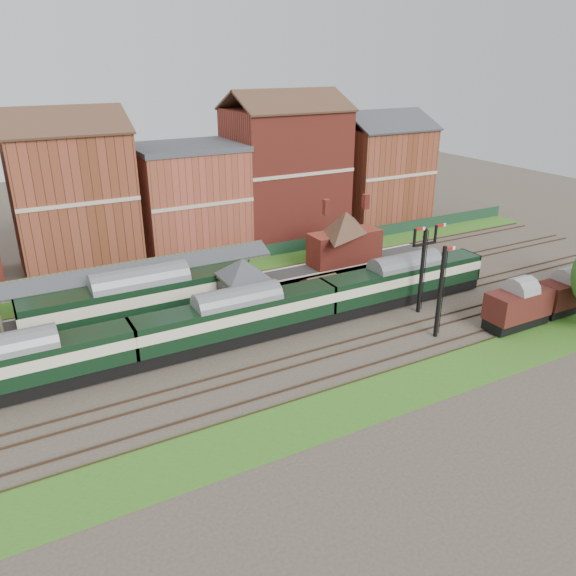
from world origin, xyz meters
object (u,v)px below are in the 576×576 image
signal_box (243,289)px  goods_van_a (518,306)px  dmu_train (238,317)px  platform_railcar (142,300)px  semaphore_bracket (423,265)px

signal_box → goods_van_a: bearing=-31.1°
dmu_train → platform_railcar: (-6.11, 6.50, 0.31)m
signal_box → platform_railcar: 8.73m
signal_box → goods_van_a: 23.73m
platform_railcar → dmu_train: bearing=-46.8°
semaphore_bracket → dmu_train: 17.35m
signal_box → dmu_train: 3.90m
dmu_train → goods_van_a: size_ratio=8.72×
goods_van_a → platform_railcar: bearing=151.4°
dmu_train → platform_railcar: size_ratio=2.62×
signal_box → dmu_train: (-1.98, -3.25, -0.87)m
goods_van_a → dmu_train: bearing=158.0°
signal_box → platform_railcar: signal_box is taller
semaphore_bracket → platform_railcar: (-23.12, 9.00, -2.00)m
dmu_train → goods_van_a: dmu_train is taller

